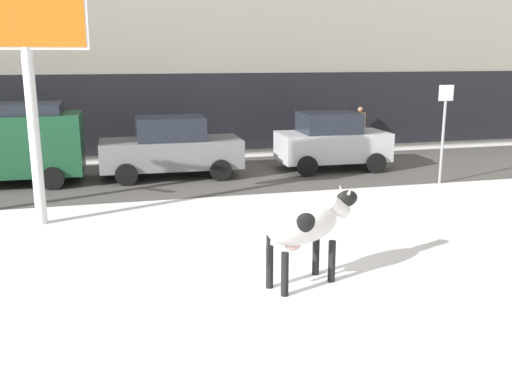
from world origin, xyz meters
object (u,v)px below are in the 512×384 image
(pedestrian_near_billboard, at_px, (360,129))
(cow_holstein, at_px, (305,225))
(car_silver_hatchback, at_px, (332,141))
(car_grey_sedan, at_px, (171,148))
(street_sign, at_px, (444,126))
(billboard, at_px, (24,21))

(pedestrian_near_billboard, bearing_deg, cow_holstein, -118.18)
(car_silver_hatchback, bearing_deg, cow_holstein, -114.33)
(car_grey_sedan, relative_size, car_silver_hatchback, 1.20)
(cow_holstein, relative_size, car_silver_hatchback, 0.54)
(car_silver_hatchback, relative_size, pedestrian_near_billboard, 2.04)
(cow_holstein, xyz_separation_m, street_sign, (6.32, 6.18, 0.67))
(cow_holstein, relative_size, car_grey_sedan, 0.45)
(street_sign, bearing_deg, billboard, -172.39)
(cow_holstein, distance_m, street_sign, 8.86)
(billboard, xyz_separation_m, pedestrian_near_billboard, (10.85, 7.14, -3.43))
(billboard, height_order, street_sign, billboard)
(car_grey_sedan, height_order, street_sign, street_sign)
(cow_holstein, xyz_separation_m, car_silver_hatchback, (4.02, 8.89, -0.07))
(billboard, height_order, pedestrian_near_billboard, billboard)
(car_silver_hatchback, distance_m, pedestrian_near_billboard, 3.79)
(billboard, relative_size, car_grey_sedan, 1.31)
(pedestrian_near_billboard, xyz_separation_m, street_sign, (-0.04, -5.69, 0.79))
(car_grey_sedan, xyz_separation_m, pedestrian_near_billboard, (7.49, 2.87, -0.03))
(billboard, relative_size, pedestrian_near_billboard, 3.21)
(cow_holstein, distance_m, car_silver_hatchback, 9.76)
(car_grey_sedan, xyz_separation_m, car_silver_hatchback, (5.15, -0.11, 0.02))
(billboard, bearing_deg, pedestrian_near_billboard, 33.35)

